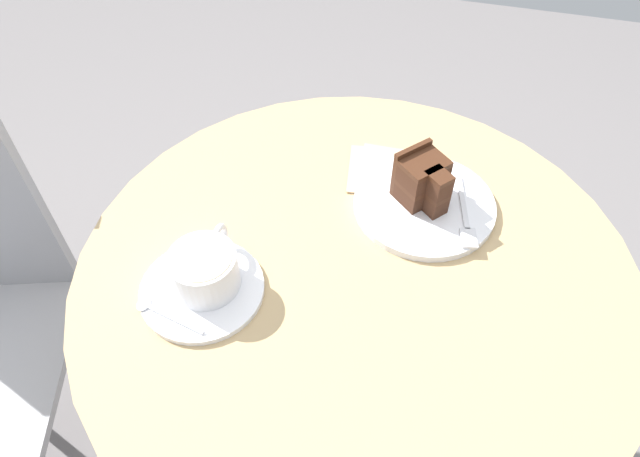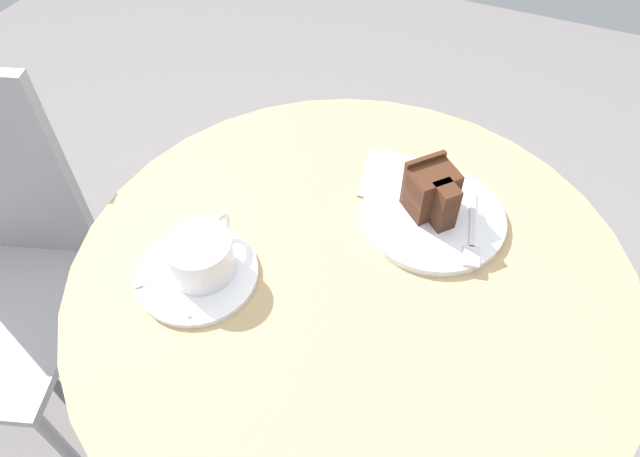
# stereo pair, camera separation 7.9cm
# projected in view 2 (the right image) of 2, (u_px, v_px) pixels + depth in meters

# --- Properties ---
(ground_plane) EXTENTS (4.40, 4.40, 0.01)m
(ground_plane) POSITION_uv_depth(u_px,v_px,m) (339.00, 451.00, 1.33)
(ground_plane) COLOR slate
(ground_plane) RESTS_ON ground
(cafe_table) EXTENTS (0.79, 0.79, 0.70)m
(cafe_table) POSITION_uv_depth(u_px,v_px,m) (349.00, 315.00, 0.88)
(cafe_table) COLOR tan
(cafe_table) RESTS_ON ground
(saucer) EXTENTS (0.17, 0.17, 0.01)m
(saucer) POSITION_uv_depth(u_px,v_px,m) (197.00, 274.00, 0.79)
(saucer) COLOR white
(saucer) RESTS_ON cafe_table
(coffee_cup) EXTENTS (0.12, 0.09, 0.06)m
(coffee_cup) POSITION_uv_depth(u_px,v_px,m) (201.00, 254.00, 0.77)
(coffee_cup) COLOR white
(coffee_cup) RESTS_ON saucer
(teaspoon) EXTENTS (0.03, 0.10, 0.00)m
(teaspoon) POSITION_uv_depth(u_px,v_px,m) (154.00, 291.00, 0.76)
(teaspoon) COLOR silver
(teaspoon) RESTS_ON saucer
(cake_plate) EXTENTS (0.22, 0.22, 0.01)m
(cake_plate) POSITION_uv_depth(u_px,v_px,m) (433.00, 217.00, 0.86)
(cake_plate) COLOR white
(cake_plate) RESTS_ON cafe_table
(cake_slice) EXTENTS (0.09, 0.09, 0.08)m
(cake_slice) POSITION_uv_depth(u_px,v_px,m) (432.00, 192.00, 0.83)
(cake_slice) COLOR #422619
(cake_slice) RESTS_ON cake_plate
(fork) EXTENTS (0.15, 0.05, 0.00)m
(fork) POSITION_uv_depth(u_px,v_px,m) (472.00, 236.00, 0.82)
(fork) COLOR silver
(fork) RESTS_ON cake_plate
(napkin) EXTENTS (0.13, 0.14, 0.00)m
(napkin) POSITION_uv_depth(u_px,v_px,m) (404.00, 180.00, 0.91)
(napkin) COLOR tan
(napkin) RESTS_ON cafe_table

